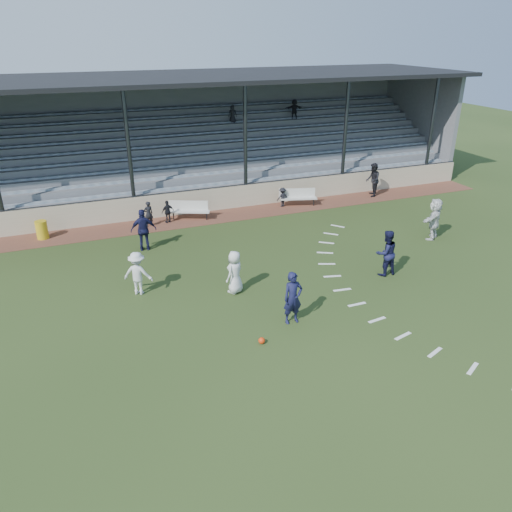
{
  "coord_description": "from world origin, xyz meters",
  "views": [
    {
      "loc": [
        -6.08,
        -12.95,
        8.83
      ],
      "look_at": [
        0.0,
        2.5,
        1.3
      ],
      "focal_mm": 35.0,
      "sensor_mm": 36.0,
      "label": 1
    }
  ],
  "objects": [
    {
      "name": "official",
      "position": [
        10.4,
        10.57,
        0.98
      ],
      "size": [
        1.08,
        1.16,
        1.92
      ],
      "primitive_type": "imported",
      "rotation": [
        0.0,
        0.0,
        4.23
      ],
      "color": "black",
      "rests_on": "cinder_track"
    },
    {
      "name": "sub_left_near",
      "position": [
        -2.54,
        10.41,
        0.65
      ],
      "size": [
        0.51,
        0.39,
        1.26
      ],
      "primitive_type": "imported",
      "rotation": [
        0.0,
        0.0,
        3.34
      ],
      "color": "black",
      "rests_on": "cinder_track"
    },
    {
      "name": "player_navy_mid",
      "position": [
        5.12,
        1.67,
        0.93
      ],
      "size": [
        0.92,
        0.73,
        1.86
      ],
      "primitive_type": "imported",
      "rotation": [
        0.0,
        0.0,
        3.17
      ],
      "color": "#15163A",
      "rests_on": "ground"
    },
    {
      "name": "player_white_back",
      "position": [
        9.39,
        4.05,
        0.96
      ],
      "size": [
        1.79,
        1.47,
        1.92
      ],
      "primitive_type": "imported",
      "rotation": [
        0.0,
        0.0,
        3.74
      ],
      "color": "silver",
      "rests_on": "ground"
    },
    {
      "name": "penalty_arc",
      "position": [
        4.12,
        0.0,
        0.01
      ],
      "size": [
        3.89,
        14.63,
        0.01
      ],
      "color": "white",
      "rests_on": "ground"
    },
    {
      "name": "ground",
      "position": [
        0.0,
        0.0,
        0.0
      ],
      "size": [
        90.0,
        90.0,
        0.0
      ],
      "primitive_type": "plane",
      "color": "#283A17",
      "rests_on": "ground"
    },
    {
      "name": "football",
      "position": [
        -1.18,
        -0.99,
        0.1
      ],
      "size": [
        0.21,
        0.21,
        0.21
      ],
      "primitive_type": "sphere",
      "color": "red",
      "rests_on": "ground"
    },
    {
      "name": "trash_bin",
      "position": [
        -7.43,
        10.61,
        0.44
      ],
      "size": [
        0.53,
        0.53,
        0.84
      ],
      "primitive_type": "cylinder",
      "color": "gold",
      "rests_on": "cinder_track"
    },
    {
      "name": "player_white_lead",
      "position": [
        -0.84,
        2.47,
        0.81
      ],
      "size": [
        0.95,
        0.88,
        1.62
      ],
      "primitive_type": "imported",
      "rotation": [
        0.0,
        0.0,
        3.76
      ],
      "color": "silver",
      "rests_on": "ground"
    },
    {
      "name": "player_white_wing",
      "position": [
        -4.15,
        3.64,
        0.82
      ],
      "size": [
        1.22,
        1.05,
        1.64
      ],
      "primitive_type": "imported",
      "rotation": [
        0.0,
        0.0,
        2.62
      ],
      "color": "silver",
      "rests_on": "ground"
    },
    {
      "name": "cinder_track",
      "position": [
        0.0,
        10.5,
        0.01
      ],
      "size": [
        34.0,
        2.0,
        0.02
      ],
      "primitive_type": "cube",
      "color": "brown",
      "rests_on": "ground"
    },
    {
      "name": "bench_right",
      "position": [
        5.63,
        10.59,
        0.58
      ],
      "size": [
        2.03,
        1.01,
        0.95
      ],
      "rotation": [
        0.0,
        0.0,
        -0.29
      ],
      "color": "beige",
      "rests_on": "cinder_track"
    },
    {
      "name": "retaining_wall",
      "position": [
        0.0,
        11.55,
        0.6
      ],
      "size": [
        34.0,
        0.18,
        1.2
      ],
      "primitive_type": "cube",
      "color": "#BDAF92",
      "rests_on": "ground"
    },
    {
      "name": "player_navy_lead",
      "position": [
        0.23,
        -0.2,
        0.9
      ],
      "size": [
        0.67,
        0.45,
        1.81
      ],
      "primitive_type": "imported",
      "rotation": [
        0.0,
        0.0,
        0.02
      ],
      "color": "#15163A",
      "rests_on": "ground"
    },
    {
      "name": "player_navy_wing",
      "position": [
        -3.24,
        7.57,
        0.94
      ],
      "size": [
        1.15,
        0.61,
        1.87
      ],
      "primitive_type": "imported",
      "rotation": [
        0.0,
        0.0,
        3.0
      ],
      "color": "#15163A",
      "rests_on": "ground"
    },
    {
      "name": "sub_left_far",
      "position": [
        -1.56,
        10.54,
        0.59
      ],
      "size": [
        0.72,
        0.46,
        1.14
      ],
      "primitive_type": "imported",
      "rotation": [
        0.0,
        0.0,
        3.43
      ],
      "color": "black",
      "rests_on": "cinder_track"
    },
    {
      "name": "bench_left",
      "position": [
        -0.44,
        10.66,
        0.58
      ],
      "size": [
        1.99,
        1.24,
        0.95
      ],
      "rotation": [
        0.0,
        0.0,
        -0.42
      ],
      "color": "beige",
      "rests_on": "cinder_track"
    },
    {
      "name": "grandstand",
      "position": [
        0.01,
        16.26,
        2.2
      ],
      "size": [
        34.6,
        9.0,
        6.61
      ],
      "color": "slate",
      "rests_on": "ground"
    },
    {
      "name": "sub_right",
      "position": [
        4.79,
        10.74,
        0.55
      ],
      "size": [
        0.73,
        0.49,
        1.06
      ],
      "primitive_type": "imported",
      "rotation": [
        0.0,
        0.0,
        3.29
      ],
      "color": "black",
      "rests_on": "cinder_track"
    }
  ]
}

